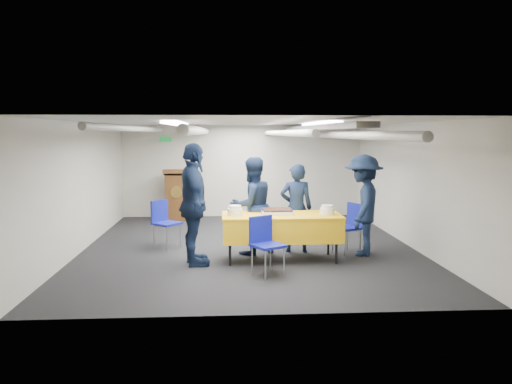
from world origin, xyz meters
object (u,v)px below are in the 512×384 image
sheet_cake (277,211)px  sailor_c (194,205)px  chair_near (265,239)px  sailor_a (296,208)px  chair_right (350,223)px  sailor_b (252,206)px  chair_left (164,219)px  serving_table (281,227)px  podium (177,195)px  sailor_d (363,205)px

sheet_cake → sailor_c: sailor_c is taller
chair_near → sailor_a: sailor_a is taller
chair_right → sailor_b: sailor_b is taller
chair_right → chair_left: same height
sailor_a → serving_table: bearing=63.6°
serving_table → chair_left: size_ratio=2.24×
sheet_cake → chair_left: chair_left is taller
chair_near → sailor_c: bearing=151.5°
sheet_cake → podium: size_ratio=0.41×
podium → sailor_a: bearing=-55.1°
sailor_a → sailor_d: bearing=168.5°
chair_right → chair_left: 3.40m
serving_table → sailor_d: 1.50m
serving_table → sailor_c: 1.50m
sailor_a → sailor_b: sailor_b is taller
chair_right → sailor_d: 0.42m
chair_left → sailor_a: (2.39, -0.52, 0.25)m
sailor_a → sheet_cake: bearing=56.6°
chair_right → sailor_c: bearing=-165.8°
sheet_cake → sailor_b: 0.60m
chair_right → podium: bearing=133.3°
serving_table → sailor_d: (1.44, 0.29, 0.31)m
serving_table → chair_near: size_ratio=2.24×
sailor_b → chair_right: bearing=151.4°
chair_near → sailor_d: (1.78, 1.09, 0.34)m
chair_near → podium: bearing=109.8°
sheet_cake → chair_near: chair_near is taller
serving_table → sailor_d: sailor_d is taller
sailor_b → sailor_c: (-0.96, -0.71, 0.13)m
sheet_cake → sailor_c: (-1.36, -0.26, 0.16)m
sailor_c → podium: bearing=-1.2°
chair_left → sailor_a: size_ratio=0.55×
chair_right → sheet_cake: bearing=-162.4°
chair_right → sailor_d: size_ratio=0.50×
sheet_cake → sailor_b: sailor_b is taller
chair_left → sheet_cake: bearing=-27.8°
chair_near → sailor_a: (0.67, 1.38, 0.25)m
sheet_cake → chair_right: chair_right is taller
chair_right → sailor_c: (-2.70, -0.68, 0.44)m
chair_near → sailor_d: size_ratio=0.50×
podium → chair_right: 4.91m
sheet_cake → chair_near: size_ratio=0.59×
serving_table → podium: 4.55m
sailor_b → sailor_d: size_ratio=0.97×
sheet_cake → sailor_b: (-0.39, 0.45, 0.03)m
serving_table → sailor_a: sailor_a is taller
chair_right → sailor_a: (-0.95, 0.11, 0.25)m
sheet_cake → sailor_a: size_ratio=0.33×
chair_left → sailor_b: sailor_b is taller
podium → sailor_a: sailor_a is taller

